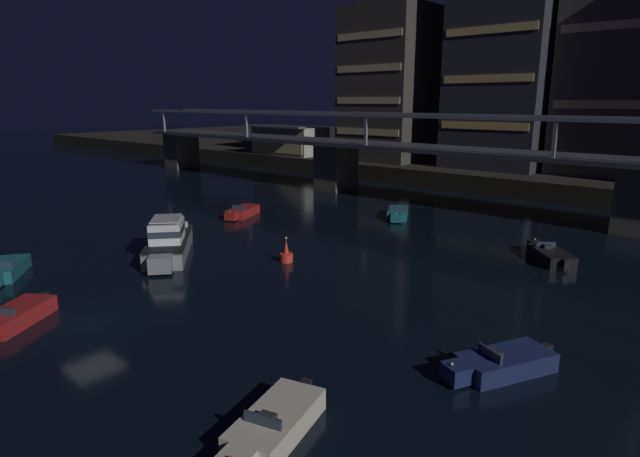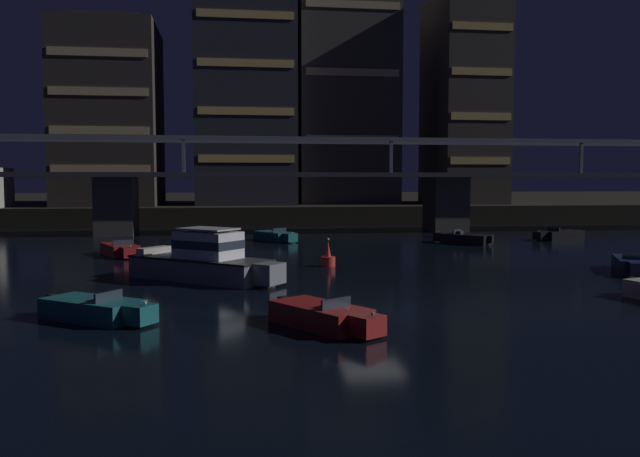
{
  "view_description": "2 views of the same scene",
  "coord_description": "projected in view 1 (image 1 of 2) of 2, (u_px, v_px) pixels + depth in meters",
  "views": [
    {
      "loc": [
        24.63,
        -10.45,
        10.71
      ],
      "look_at": [
        2.45,
        14.54,
        2.53
      ],
      "focal_mm": 29.35,
      "sensor_mm": 36.0,
      "label": 1
    },
    {
      "loc": [
        -5.8,
        -25.46,
        5.37
      ],
      "look_at": [
        -0.16,
        14.26,
        2.29
      ],
      "focal_mm": 36.3,
      "sensor_mm": 36.0,
      "label": 2
    }
  ],
  "objects": [
    {
      "name": "river_bridge",
      "position": [
        460.0,
        165.0,
        53.19
      ],
      "size": [
        104.83,
        6.4,
        9.38
      ],
      "color": "#4C4944",
      "rests_on": "ground"
    },
    {
      "name": "ground_plane",
      "position": [
        90.0,
        322.0,
        26.02
      ],
      "size": [
        400.0,
        400.0,
        0.0
      ],
      "primitive_type": "plane",
      "color": "black"
    },
    {
      "name": "speedboat_mid_left",
      "position": [
        398.0,
        213.0,
        49.11
      ],
      "size": [
        3.63,
        4.86,
        1.16
      ],
      "color": "#196066",
      "rests_on": "ground"
    },
    {
      "name": "waterfront_pavilion",
      "position": [
        289.0,
        140.0,
        85.28
      ],
      "size": [
        12.4,
        7.4,
        4.7
      ],
      "color": "#B2AD9E",
      "rests_on": "far_riverbank"
    },
    {
      "name": "speedboat_mid_center",
      "position": [
        273.0,
        425.0,
        17.04
      ],
      "size": [
        2.84,
        5.17,
        1.16
      ],
      "color": "beige",
      "rests_on": "ground"
    },
    {
      "name": "channel_buoy",
      "position": [
        286.0,
        255.0,
        35.61
      ],
      "size": [
        0.9,
        0.9,
        1.76
      ],
      "color": "red",
      "rests_on": "ground"
    },
    {
      "name": "speedboat_far_left",
      "position": [
        13.0,
        317.0,
        25.56
      ],
      "size": [
        3.8,
        4.79,
        1.16
      ],
      "color": "maroon",
      "rests_on": "ground"
    },
    {
      "name": "cabin_cruiser_near_left",
      "position": [
        168.0,
        241.0,
        36.95
      ],
      "size": [
        8.36,
        7.4,
        2.79
      ],
      "color": "gray",
      "rests_on": "ground"
    },
    {
      "name": "speedboat_near_center",
      "position": [
        501.0,
        363.0,
        21.07
      ],
      "size": [
        3.35,
        4.97,
        1.16
      ],
      "color": "#19234C",
      "rests_on": "ground"
    },
    {
      "name": "tower_west_low",
      "position": [
        394.0,
        84.0,
        76.51
      ],
      "size": [
        11.64,
        13.23,
        21.98
      ],
      "color": "#38332D",
      "rests_on": "far_riverbank"
    },
    {
      "name": "speedboat_far_center",
      "position": [
        242.0,
        212.0,
        49.8
      ],
      "size": [
        3.22,
        5.02,
        1.16
      ],
      "color": "maroon",
      "rests_on": "ground"
    },
    {
      "name": "tower_west_tall",
      "position": [
        511.0,
        56.0,
        66.66
      ],
      "size": [
        12.21,
        13.41,
        28.33
      ],
      "color": "#282833",
      "rests_on": "far_riverbank"
    },
    {
      "name": "speedboat_near_right",
      "position": [
        5.0,
        270.0,
        32.71
      ],
      "size": [
        4.73,
        3.93,
        1.16
      ],
      "color": "#196066",
      "rests_on": "ground"
    },
    {
      "name": "speedboat_mid_right",
      "position": [
        549.0,
        255.0,
        35.9
      ],
      "size": [
        4.29,
        4.48,
        1.16
      ],
      "color": "black",
      "rests_on": "ground"
    },
    {
      "name": "far_riverbank",
      "position": [
        591.0,
        159.0,
        88.84
      ],
      "size": [
        240.0,
        80.0,
        2.2
      ],
      "primitive_type": "cube",
      "color": "black",
      "rests_on": "ground"
    }
  ]
}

